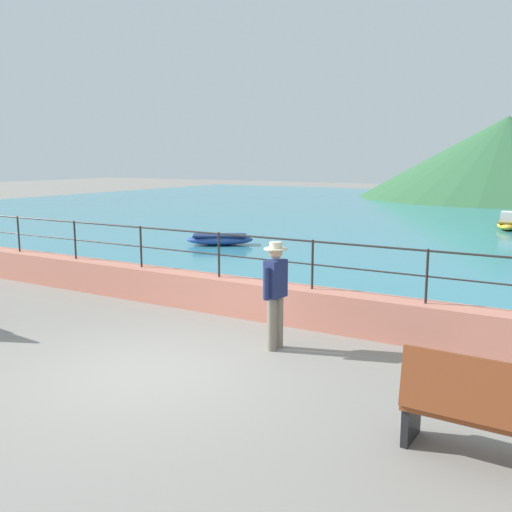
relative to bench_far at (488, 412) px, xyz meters
name	(u,v)px	position (x,y,z in m)	size (l,w,h in m)	color
ground_plane	(153,370)	(-4.58, 0.25, -0.56)	(120.00, 120.00, 0.00)	gray
promenade_wall	(263,300)	(-4.58, 3.45, -0.21)	(20.00, 0.56, 0.70)	tan
railing	(263,250)	(-4.58, 3.45, 0.77)	(18.44, 0.04, 0.90)	#282623
lake_water	(477,216)	(-4.58, 26.09, -0.53)	(64.00, 44.32, 0.06)	teal
hill_secondary	(506,158)	(-5.33, 41.17, 2.50)	(21.84, 21.84, 6.12)	#33663D
bench_far	(488,412)	(0.00, 0.00, 0.00)	(1.72, 0.60, 1.13)	brown
person_walking	(275,290)	(-3.52, 2.00, 0.42)	(0.38, 0.56, 1.75)	slate
boat_0	(509,223)	(-2.33, 20.37, -0.23)	(1.05, 2.35, 0.76)	gold
boat_2	(220,239)	(-10.38, 10.46, -0.30)	(2.42, 1.99, 0.36)	#2D4C9E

